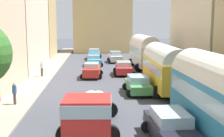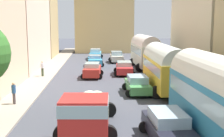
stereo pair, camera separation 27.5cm
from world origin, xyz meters
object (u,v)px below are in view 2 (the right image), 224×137
at_px(car_1, 95,60).
at_px(car_2, 95,54).
at_px(car_0, 92,70).
at_px(pedestrian_1, 14,92).
at_px(car_3, 168,127).
at_px(car_5, 124,68).
at_px(parked_bus_1, 165,66).
at_px(parked_bus_2, 145,50).
at_px(parked_bus_0, 220,96).
at_px(car_4, 137,84).
at_px(pedestrian_0, 42,68).
at_px(cargo_truck_0, 87,111).
at_px(car_6, 116,57).

height_order(car_1, car_2, car_2).
bearing_deg(car_0, pedestrian_1, -116.16).
height_order(car_0, car_3, car_0).
distance_m(car_2, car_5, 15.12).
relative_size(car_0, pedestrian_1, 2.39).
bearing_deg(car_3, pedestrian_1, 143.65).
xyz_separation_m(parked_bus_1, car_5, (-2.75, 8.14, -1.41)).
relative_size(parked_bus_1, parked_bus_2, 1.04).
height_order(parked_bus_0, car_4, parked_bus_0).
distance_m(parked_bus_0, pedestrian_1, 13.79).
xyz_separation_m(car_1, car_4, (3.67, -15.90, -0.01)).
distance_m(parked_bus_1, car_2, 23.72).
relative_size(parked_bus_1, pedestrian_0, 4.86).
bearing_deg(car_2, car_5, -77.30).
relative_size(parked_bus_2, cargo_truck_0, 1.18).
bearing_deg(car_3, car_4, 90.76).
bearing_deg(pedestrian_1, car_4, 20.12).
xyz_separation_m(parked_bus_1, car_4, (-2.44, -0.80, -1.41)).
bearing_deg(parked_bus_1, car_4, -161.85).
distance_m(car_1, pedestrian_1, 20.03).
height_order(parked_bus_1, pedestrian_1, parked_bus_1).
bearing_deg(pedestrian_0, car_2, 70.94).
bearing_deg(parked_bus_0, pedestrian_0, 122.59).
xyz_separation_m(car_0, car_5, (3.54, 1.48, -0.04)).
bearing_deg(parked_bus_0, pedestrian_1, 148.17).
xyz_separation_m(parked_bus_0, car_5, (-2.80, 19.53, -1.62)).
xyz_separation_m(car_5, car_6, (-0.21, 10.36, 0.06)).
relative_size(parked_bus_0, pedestrian_1, 5.23).
height_order(parked_bus_1, car_2, parked_bus_1).
relative_size(car_0, car_4, 0.99).
xyz_separation_m(parked_bus_0, car_3, (-2.36, 0.39, -1.60)).
bearing_deg(car_3, parked_bus_1, 78.17).
height_order(car_3, pedestrian_0, pedestrian_0).
bearing_deg(car_5, parked_bus_1, -71.31).
height_order(car_0, pedestrian_1, pedestrian_1).
xyz_separation_m(car_3, pedestrian_0, (-9.31, 17.86, 0.21)).
height_order(parked_bus_1, pedestrian_0, parked_bus_1).
relative_size(parked_bus_0, car_3, 2.03).
xyz_separation_m(parked_bus_1, car_3, (-2.30, -11.00, -1.38)).
relative_size(parked_bus_1, car_6, 2.22).
height_order(parked_bus_1, car_5, parked_bus_1).
height_order(car_1, car_4, car_4).
distance_m(parked_bus_1, car_1, 16.36).
bearing_deg(parked_bus_2, pedestrian_0, -154.34).
bearing_deg(car_2, car_6, -54.67).
height_order(car_6, pedestrian_1, pedestrian_1).
xyz_separation_m(car_0, pedestrian_0, (-5.32, 0.20, 0.19)).
height_order(car_0, car_5, car_0).
relative_size(parked_bus_1, cargo_truck_0, 1.22).
xyz_separation_m(car_2, car_4, (3.64, -23.69, -0.07)).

